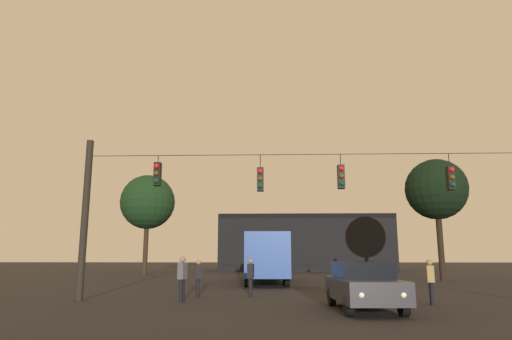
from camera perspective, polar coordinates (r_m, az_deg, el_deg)
name	(u,v)px	position (r m, az deg, el deg)	size (l,w,h in m)	color
ground_plane	(291,283)	(29.60, 4.50, -14.21)	(168.00, 168.00, 0.00)	black
overhead_signal_span	(303,205)	(17.68, 6.00, -4.50)	(17.68, 0.44, 6.38)	black
city_bus	(266,253)	(29.50, 1.26, -10.62)	(2.84, 11.07, 3.00)	navy
car_near_right	(363,285)	(15.13, 13.58, -14.13)	(1.96, 4.39, 1.52)	#2D2D33
pedestrian_crossing_left	(251,275)	(19.38, -0.70, -13.37)	(0.29, 0.39, 1.59)	black
pedestrian_crossing_center	(198,276)	(19.37, -7.41, -13.38)	(0.31, 0.40, 1.53)	black
pedestrian_crossing_right	(182,276)	(17.53, -9.44, -13.27)	(0.34, 0.42, 1.69)	black
pedestrian_near_bus	(431,279)	(17.51, 21.49, -12.91)	(0.31, 0.40, 1.58)	black
corner_building	(303,244)	(54.66, 6.04, -9.41)	(19.13, 13.02, 6.17)	black
tree_left_silhouette	(148,202)	(43.04, -13.72, -4.04)	(5.05, 5.05, 9.18)	#2D2116
tree_behind_building	(436,190)	(34.04, 22.12, -2.36)	(4.29, 4.29, 8.49)	black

